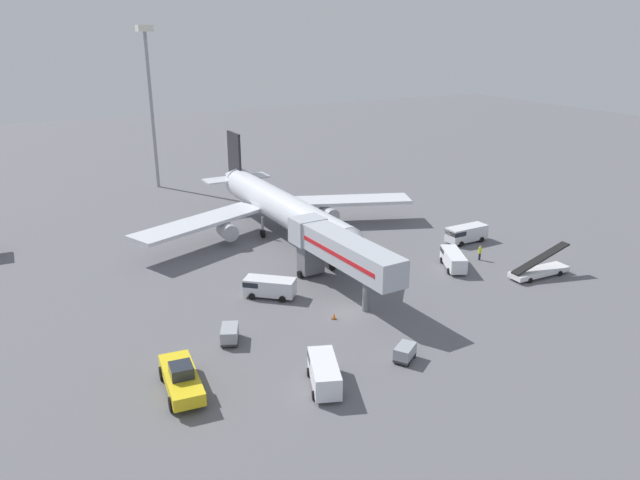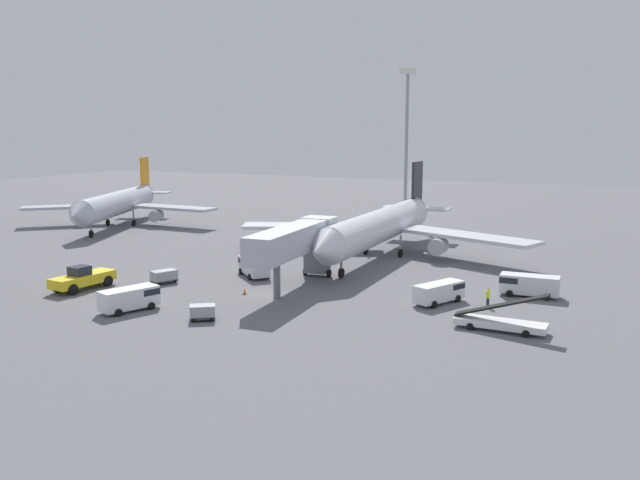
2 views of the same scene
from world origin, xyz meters
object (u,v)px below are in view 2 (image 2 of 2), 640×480
Objects in this scene: jet_bridge at (297,241)px; ground_crew_worker_foreground at (488,297)px; service_van_near_center at (254,266)px; service_van_far_right at (440,291)px; belt_loader_truck at (500,321)px; apron_light_mast at (407,117)px; service_van_outer_left at (528,284)px; service_van_outer_right at (131,298)px; baggage_cart_near_left at (202,312)px; airplane_background at (119,203)px; pushback_tug at (82,278)px; baggage_cart_mid_left at (164,276)px; safety_cone_alpha at (245,291)px; airplane_at_gate at (382,226)px.

ground_crew_worker_foreground is at bearing 0.36° from jet_bridge.
service_van_near_center reaches higher than ground_crew_worker_foreground.
jet_bridge is 3.01× the size of service_van_far_right.
apron_light_mast reaches higher than belt_loader_truck.
service_van_outer_left is 37.78m from service_van_outer_right.
service_van_near_center is at bearing -173.38° from service_van_outer_left.
service_van_far_right is 59.73m from apron_light_mast.
service_van_near_center is 2.10× the size of baggage_cart_near_left.
apron_light_mast reaches higher than airplane_background.
baggage_cart_mid_left is (5.91, 5.62, -0.35)m from pushback_tug.
ground_crew_worker_foreground is (38.96, 10.35, -0.17)m from pushback_tug.
service_van_far_right is (15.12, -0.26, -3.68)m from jet_bridge.
baggage_cart_near_left is at bearing -162.09° from belt_loader_truck.
belt_loader_truck is at bearing 17.91° from baggage_cart_near_left.
safety_cone_alpha is (6.23, 9.42, -0.88)m from service_van_outer_right.
service_van_outer_left reaches higher than service_van_far_right.
service_van_near_center is at bearing 114.16° from safety_cone_alpha.
baggage_cart_mid_left is 15.29m from baggage_cart_near_left.
airplane_at_gate reaches higher than airplane_background.
airplane_at_gate reaches higher than baggage_cart_mid_left.
baggage_cart_mid_left is at bearing -171.38° from service_van_far_right.
pushback_tug is at bearing -126.46° from airplane_at_gate.
baggage_cart_mid_left is 1.18× the size of baggage_cart_near_left.
airplane_background reaches higher than jet_bridge.
apron_light_mast is (14.19, 63.43, 17.14)m from pushback_tug.
baggage_cart_near_left is 3.92× the size of safety_cone_alpha.
airplane_background is at bearing 137.64° from baggage_cart_near_left.
baggage_cart_near_left is (7.69, 0.08, -0.44)m from service_van_outer_right.
apron_light_mast is (-27.09, 60.02, 17.48)m from belt_loader_truck.
pushback_tug is at bearing 156.41° from service_van_outer_right.
apron_light_mast is (41.28, 26.94, 14.34)m from airplane_background.
jet_bridge is at bearing -165.30° from service_van_outer_left.
belt_loader_truck is 0.28× the size of apron_light_mast.
service_van_near_center is (-6.73, 2.48, -3.66)m from jet_bridge.
safety_cone_alpha is (-5.71, -24.45, -3.70)m from airplane_at_gate.
baggage_cart_mid_left is at bearing -171.85° from ground_crew_worker_foreground.
belt_loader_truck is 1.32× the size of service_van_outer_right.
baggage_cart_near_left is 1.39× the size of ground_crew_worker_foreground.
service_van_near_center is 0.20× the size of apron_light_mast.
airplane_at_gate is 37.54m from apron_light_mast.
ground_crew_worker_foreground is at bearing 8.15° from baggage_cart_mid_left.
apron_light_mast reaches higher than baggage_cart_mid_left.
service_van_near_center is at bearing 46.13° from baggage_cart_mid_left.
service_van_outer_left is at bearing 40.11° from baggage_cart_near_left.
baggage_cart_near_left is at bearing -13.58° from pushback_tug.
service_van_far_right is at bearing -23.28° from airplane_background.
service_van_outer_right is at bearing -123.26° from jet_bridge.
service_van_outer_left is at bearing 64.35° from ground_crew_worker_foreground.
ground_crew_worker_foreground is (33.06, 4.73, 0.17)m from baggage_cart_mid_left.
safety_cone_alpha is at bearing 17.55° from pushback_tug.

